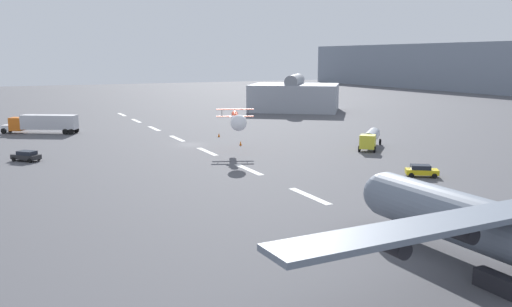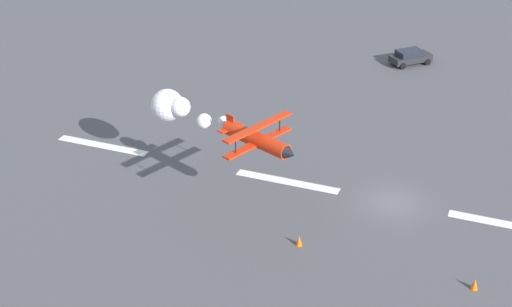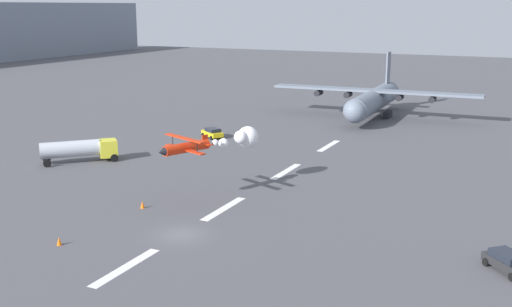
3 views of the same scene
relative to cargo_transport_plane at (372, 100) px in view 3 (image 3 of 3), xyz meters
name	(u,v)px [view 3 (image 3 of 3)]	position (x,y,z in m)	size (l,w,h in m)	color
ground_plane	(181,234)	(-64.45, -0.45, -3.35)	(440.00, 440.00, 0.00)	#4C4C51
runway_stripe_3	(126,267)	(-72.41, -0.45, -3.35)	(8.00, 0.90, 0.01)	white
runway_stripe_4	(224,209)	(-56.49, -0.45, -3.35)	(8.00, 0.90, 0.01)	white
runway_stripe_5	(286,171)	(-40.56, -0.45, -3.35)	(8.00, 0.90, 0.01)	white
runway_stripe_6	(329,146)	(-24.64, -0.45, -3.35)	(8.00, 0.90, 0.01)	white
cargo_transport_plane	(372,100)	(0.00, 0.00, 0.00)	(28.13, 37.71, 11.12)	slate
stunt_biplane_red	(228,140)	(-50.45, 2.23, 2.26)	(12.65, 7.21, 2.42)	red
fuel_tanker_truck	(80,149)	(-47.82, 25.42, -1.60)	(8.58, 8.47, 2.90)	yellow
followme_car_yellow	(508,262)	(-60.35, -27.28, -2.54)	(4.28, 4.23, 1.52)	#262628
airport_staff_sedan	(213,133)	(-26.97, 17.60, -2.54)	(3.72, 4.37, 1.52)	yellow
traffic_cone_near	(59,241)	(-71.11, 7.48, -2.98)	(0.44, 0.44, 0.75)	orange
traffic_cone_far	(142,205)	(-59.88, 6.99, -2.98)	(0.44, 0.44, 0.75)	orange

